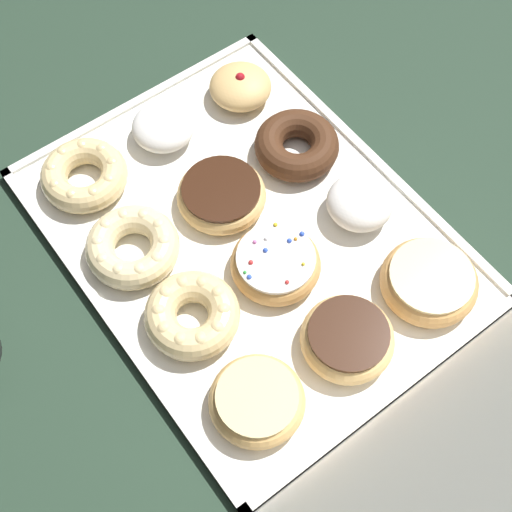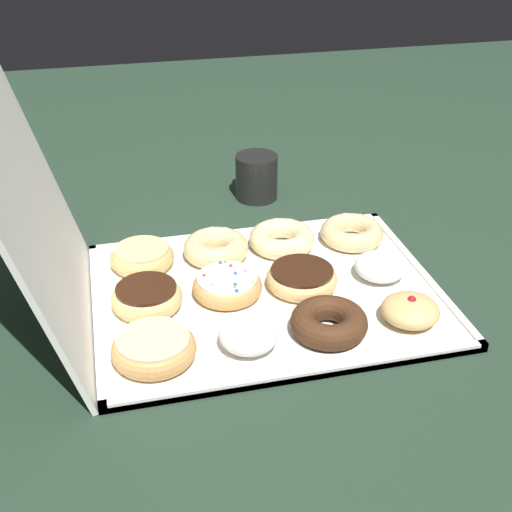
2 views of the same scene
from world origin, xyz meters
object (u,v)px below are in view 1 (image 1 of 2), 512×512
cruller_donut_8 (192,314)px  donut_box (249,235)px  glazed_ring_donut_9 (429,281)px  sprinkle_donut_7 (276,263)px  chocolate_frosted_donut_10 (345,340)px  powdered_filled_donut_1 (163,127)px  chocolate_cake_ring_donut_3 (297,145)px  cruller_donut_2 (84,175)px  jelly_filled_donut_0 (240,87)px  glazed_ring_donut_11 (257,401)px  powdered_filled_donut_6 (360,202)px  cruller_donut_5 (133,246)px  chocolate_frosted_donut_4 (220,196)px

cruller_donut_8 → donut_box: bearing=-154.9°
donut_box → cruller_donut_8: size_ratio=4.84×
glazed_ring_donut_9 → sprinkle_donut_7: bearing=-44.6°
chocolate_frosted_donut_10 → cruller_donut_8: bearing=-47.0°
powdered_filled_donut_1 → glazed_ring_donut_9: bearing=108.1°
donut_box → chocolate_cake_ring_donut_3: bearing=-154.0°
chocolate_cake_ring_donut_3 → chocolate_frosted_donut_10: bearing=62.9°
cruller_donut_2 → glazed_ring_donut_9: same height
donut_box → jelly_filled_donut_0: 0.23m
donut_box → cruller_donut_2: bearing=-56.7°
glazed_ring_donut_9 → donut_box: bearing=-56.8°
cruller_donut_2 → glazed_ring_donut_11: (0.00, 0.38, -0.00)m
powdered_filled_donut_6 → cruller_donut_5: bearing=-24.6°
jelly_filled_donut_0 → chocolate_cake_ring_donut_3: 0.13m
jelly_filled_donut_0 → cruller_donut_8: 0.36m
cruller_donut_8 → chocolate_frosted_donut_10: 0.18m
powdered_filled_donut_1 → cruller_donut_5: (0.13, 0.13, -0.00)m
jelly_filled_donut_0 → cruller_donut_2: (0.25, -0.00, -0.00)m
chocolate_cake_ring_donut_3 → chocolate_frosted_donut_10: same height
cruller_donut_2 → sprinkle_donut_7: bearing=115.3°
chocolate_cake_ring_donut_3 → cruller_donut_8: cruller_donut_8 is taller
chocolate_frosted_donut_10 → jelly_filled_donut_0: bearing=-108.8°
donut_box → cruller_donut_2: size_ratio=4.80×
cruller_donut_8 → glazed_ring_donut_11: (0.00, 0.13, -0.00)m
cruller_donut_5 → sprinkle_donut_7: bearing=135.5°
donut_box → glazed_ring_donut_9: bearing=123.2°
cruller_donut_2 → cruller_donut_8: cruller_donut_8 is taller
cruller_donut_5 → glazed_ring_donut_9: bearing=135.5°
sprinkle_donut_7 → glazed_ring_donut_9: size_ratio=0.94×
sprinkle_donut_7 → chocolate_cake_ring_donut_3: bearing=-136.6°
chocolate_frosted_donut_4 → powdered_filled_donut_6: powdered_filled_donut_6 is taller
chocolate_frosted_donut_10 → powdered_filled_donut_6: bearing=-135.9°
cruller_donut_5 → cruller_donut_8: bearing=93.2°
powdered_filled_donut_1 → jelly_filled_donut_0: bearing=177.9°
chocolate_frosted_donut_4 → cruller_donut_8: 0.17m
powdered_filled_donut_1 → sprinkle_donut_7: size_ratio=0.76×
donut_box → powdered_filled_donut_6: (-0.13, 0.06, 0.03)m
powdered_filled_donut_6 → chocolate_cake_ring_donut_3: bearing=-87.3°
cruller_donut_8 → glazed_ring_donut_9: cruller_donut_8 is taller
cruller_donut_5 → chocolate_frosted_donut_10: size_ratio=1.06×
jelly_filled_donut_0 → chocolate_frosted_donut_4: (0.13, 0.13, -0.00)m
donut_box → chocolate_cake_ring_donut_3: 0.14m
powdered_filled_donut_6 → glazed_ring_donut_11: (0.26, 0.13, -0.01)m
jelly_filled_donut_0 → sprinkle_donut_7: (0.13, 0.25, -0.00)m
chocolate_frosted_donut_4 → chocolate_frosted_donut_10: bearing=89.8°
cruller_donut_2 → chocolate_frosted_donut_4: (-0.12, 0.13, -0.00)m
donut_box → cruller_donut_5: bearing=-24.9°
powdered_filled_donut_6 → sprinkle_donut_7: powdered_filled_donut_6 is taller
chocolate_frosted_donut_10 → chocolate_cake_ring_donut_3: bearing=-117.1°
donut_box → cruller_donut_2: (0.13, -0.19, 0.02)m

